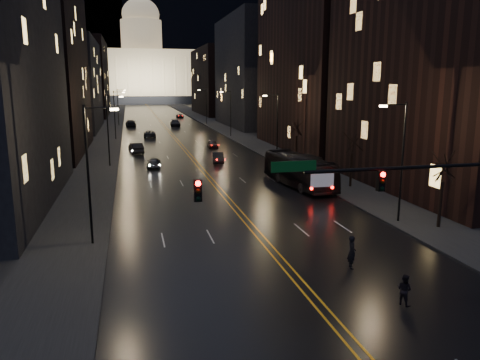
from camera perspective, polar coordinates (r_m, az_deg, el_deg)
ground at (r=24.09m, az=8.52°, el=-13.67°), size 900.00×900.00×0.00m
road at (r=150.74m, az=-10.12°, el=7.57°), size 20.00×320.00×0.02m
sidewalk_left at (r=150.61m, az=-15.48°, el=7.35°), size 8.00×320.00×0.16m
sidewalk_right at (r=152.14m, az=-4.80°, el=7.77°), size 8.00×320.00×0.16m
center_line at (r=150.73m, az=-10.12°, el=7.57°), size 0.62×320.00×0.01m
building_left_mid at (r=75.33m, az=-23.60°, el=13.56°), size 12.00×30.00×28.00m
building_left_far at (r=112.88m, az=-20.05°, el=10.83°), size 12.00×34.00×20.00m
building_left_dist at (r=160.67m, az=-18.14°, el=11.70°), size 12.00×40.00×24.00m
building_right_near at (r=49.74m, az=23.49°, el=12.73°), size 12.00×26.00×24.00m
building_right_tall at (r=76.53m, az=9.88°, el=18.05°), size 12.00×30.00×38.00m
building_right_mid at (r=115.95m, az=1.46°, el=13.00°), size 12.00×34.00×26.00m
building_right_dist at (r=162.82m, az=-2.91°, el=11.89°), size 12.00×40.00×22.00m
mountain_ridge at (r=406.76m, az=-6.65°, el=19.30°), size 520.00×60.00×130.00m
capitol at (r=270.37m, az=-11.75°, el=12.87°), size 90.00×50.00×58.50m
traffic_signal at (r=25.18m, az=21.47°, el=-0.96°), size 17.29×0.45×7.00m
streetlamp_right_near at (r=36.07m, az=18.96°, el=2.78°), size 2.13×0.25×9.00m
streetlamp_left_near at (r=30.70m, az=-17.73°, el=1.41°), size 2.13×0.25×9.00m
streetlamp_right_mid at (r=63.33m, az=4.43°, el=6.93°), size 2.13×0.25×9.00m
streetlamp_left_mid at (r=60.43m, az=-15.65°, el=6.31°), size 2.13×0.25×9.00m
streetlamp_right_far at (r=92.31m, az=-1.26°, el=8.43°), size 2.13×0.25×9.00m
streetlamp_left_far at (r=90.34m, az=-14.94°, el=7.98°), size 2.13×0.25×9.00m
streetlamp_right_dist at (r=121.78m, az=-4.23°, el=9.18°), size 2.13×0.25×9.00m
streetlamp_left_dist at (r=120.30m, az=-14.58°, el=8.81°), size 2.13×0.25×9.00m
tree_right_near at (r=35.76m, az=23.57°, el=1.46°), size 2.40×2.40×6.65m
tree_right_mid at (r=47.58m, az=13.53°, el=4.42°), size 2.40×2.40×6.65m
tree_right_far at (r=62.20m, az=6.91°, el=6.28°), size 2.40×2.40×6.65m
bus at (r=47.84m, az=7.18°, el=1.18°), size 4.03×11.95×3.26m
oncoming_car_a at (r=58.93m, az=-10.47°, el=2.10°), size 2.01×4.10×1.35m
oncoming_car_b at (r=72.00m, az=-12.55°, el=3.83°), size 2.33×5.04×1.60m
oncoming_car_c at (r=93.11m, az=-10.94°, el=5.54°), size 2.49×5.05×1.38m
oncoming_car_d at (r=118.22m, az=-13.18°, el=6.76°), size 2.65×5.73×1.62m
receding_car_a at (r=61.89m, az=-2.71°, el=2.74°), size 1.98×4.31×1.37m
receding_car_b at (r=76.32m, az=-3.34°, el=4.40°), size 1.83×3.96×1.32m
receding_car_c at (r=116.20m, az=-7.90°, el=6.88°), size 2.56×5.77×1.65m
receding_car_d at (r=145.59m, az=-7.35°, el=7.75°), size 2.04×4.39×1.22m
pedestrian_a at (r=27.33m, az=13.47°, el=-8.56°), size 0.57×0.77×1.92m
pedestrian_b at (r=23.85m, az=19.40°, el=-12.49°), size 0.70×0.84×1.52m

